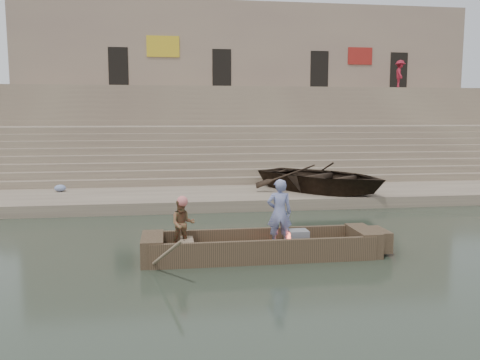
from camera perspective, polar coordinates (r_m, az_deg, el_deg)
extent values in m
plane|color=#253024|center=(12.69, 19.39, -8.31)|extent=(120.00, 120.00, 0.00)
cube|color=gray|center=(19.90, 8.72, -1.76)|extent=(32.00, 4.00, 0.40)
cube|color=gray|center=(26.98, 4.12, 3.27)|extent=(32.00, 3.00, 2.80)
cube|color=gray|center=(33.79, 1.59, 6.16)|extent=(32.00, 3.00, 5.20)
cube|color=gray|center=(22.02, 7.02, -0.45)|extent=(32.00, 0.50, 0.70)
cube|color=gray|center=(22.48, 6.70, 0.10)|extent=(32.00, 0.50, 1.00)
cube|color=gray|center=(22.94, 6.38, 0.63)|extent=(32.00, 0.50, 1.30)
cube|color=gray|center=(23.40, 6.08, 1.14)|extent=(32.00, 0.50, 1.60)
cube|color=gray|center=(23.87, 5.78, 1.63)|extent=(32.00, 0.50, 1.90)
cube|color=gray|center=(24.34, 5.50, 2.10)|extent=(32.00, 0.50, 2.20)
cube|color=gray|center=(24.81, 5.23, 2.55)|extent=(32.00, 0.50, 2.50)
cube|color=gray|center=(25.28, 4.97, 2.98)|extent=(32.00, 0.50, 2.80)
cube|color=gray|center=(28.68, 3.38, 3.83)|extent=(32.00, 0.50, 3.10)
cube|color=gray|center=(29.16, 3.18, 4.18)|extent=(32.00, 0.50, 3.40)
cube|color=gray|center=(29.64, 2.99, 4.53)|extent=(32.00, 0.50, 3.70)
cube|color=gray|center=(30.12, 2.81, 4.86)|extent=(32.00, 0.50, 4.00)
cube|color=gray|center=(30.61, 2.63, 5.18)|extent=(32.00, 0.50, 4.30)
cube|color=gray|center=(31.09, 2.45, 5.49)|extent=(32.00, 0.50, 4.60)
cube|color=gray|center=(31.58, 2.29, 5.80)|extent=(32.00, 0.50, 4.90)
cube|color=gray|center=(32.07, 2.12, 6.09)|extent=(32.00, 0.50, 5.20)
cube|color=gray|center=(37.80, 0.55, 10.85)|extent=(32.00, 5.00, 11.20)
cube|color=black|center=(35.13, -13.83, 12.53)|extent=(1.30, 0.18, 2.60)
cube|color=black|center=(35.19, -2.13, 12.73)|extent=(1.30, 0.18, 2.60)
cube|color=black|center=(36.61, 9.10, 12.44)|extent=(1.30, 0.18, 2.60)
cube|color=black|center=(38.80, 17.78, 11.89)|extent=(1.30, 0.18, 2.60)
cube|color=gold|center=(35.07, -8.86, 14.97)|extent=(2.20, 0.10, 1.40)
cube|color=maroon|center=(37.64, 13.66, 13.72)|extent=(1.80, 0.10, 1.20)
cube|color=brown|center=(11.94, 2.44, -8.32)|extent=(5.00, 1.30, 0.22)
cube|color=brown|center=(11.30, 3.04, -8.33)|extent=(5.20, 0.12, 0.56)
cube|color=brown|center=(12.48, 1.92, -6.81)|extent=(5.20, 0.12, 0.56)
cube|color=brown|center=(11.70, -10.04, -7.80)|extent=(0.50, 1.30, 0.60)
cube|color=brown|center=(12.60, 14.00, -6.80)|extent=(0.50, 1.30, 0.60)
cube|color=brown|center=(12.75, 15.68, -6.60)|extent=(0.35, 0.90, 0.50)
cube|color=#937A5B|center=(11.67, -6.09, -7.25)|extent=(0.30, 1.20, 0.08)
cylinder|color=#937A5B|center=(10.83, -9.37, -9.03)|extent=(1.03, 2.10, 1.36)
sphere|color=#E67571|center=(11.65, -6.66, -2.45)|extent=(0.26, 0.26, 0.26)
imported|color=navy|center=(11.89, 4.56, -3.80)|extent=(0.64, 0.45, 1.64)
imported|color=#226833|center=(11.75, -6.62, -5.05)|extent=(0.61, 0.48, 1.20)
cube|color=slate|center=(12.05, 6.71, -6.69)|extent=(0.46, 0.42, 0.40)
cube|color=#E5593F|center=(12.00, 5.73, -6.73)|extent=(0.04, 0.34, 0.32)
imported|color=#2D2116|center=(19.57, 9.40, 0.31)|extent=(6.33, 6.59, 1.11)
imported|color=maroon|center=(36.14, 17.95, 11.52)|extent=(1.06, 1.39, 1.90)
ellipsoid|color=#3F5999|center=(20.59, -20.02, -0.88)|extent=(0.44, 0.44, 0.26)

